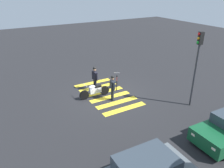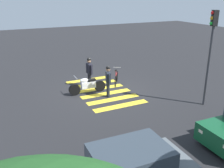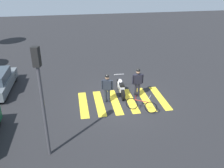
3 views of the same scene
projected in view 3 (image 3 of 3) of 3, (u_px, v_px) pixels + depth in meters
ground_plane at (123, 101)px, 13.87m from camera, size 60.00×60.00×0.00m
police_motorcycle at (121, 87)px, 14.47m from camera, size 2.10×0.62×1.03m
leaning_bicycle at (141, 105)px, 12.74m from camera, size 0.95×1.48×1.00m
officer_on_foot at (138, 80)px, 13.95m from camera, size 0.24×0.67×1.79m
officer_by_motorcycle at (107, 86)px, 13.37m from camera, size 0.30×0.64×1.72m
crosswalk_stripes at (123, 101)px, 13.87m from camera, size 2.90×4.95×0.01m
traffic_light_pole at (41, 88)px, 8.62m from camera, size 0.35×0.30×4.53m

